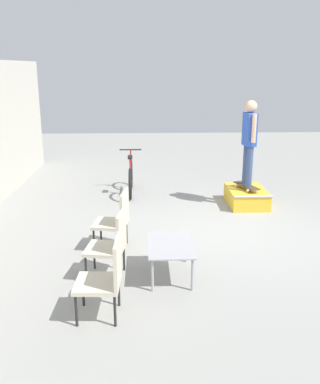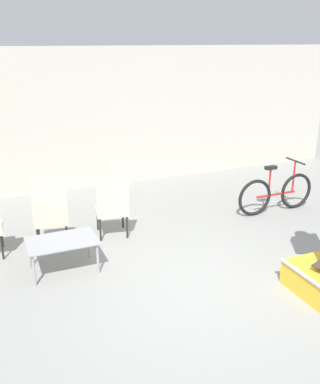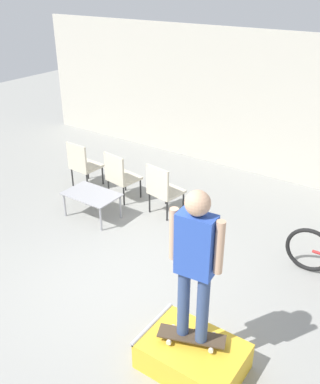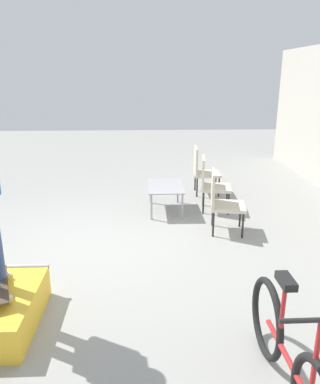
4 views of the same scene
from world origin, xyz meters
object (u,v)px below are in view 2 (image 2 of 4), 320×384
at_px(patio_chair_right, 112,207).
at_px(patio_chair_center, 51,216).
at_px(coffee_table, 62,244).
at_px(bicycle, 276,193).

bearing_deg(patio_chair_right, patio_chair_center, 8.88).
xyz_separation_m(patio_chair_center, patio_chair_right, (0.99, 0.00, 0.00)).
relative_size(patio_chair_center, patio_chair_right, 1.00).
xyz_separation_m(coffee_table, bicycle, (4.15, 0.67, -0.05)).
bearing_deg(patio_chair_center, patio_chair_right, -171.40).
xyz_separation_m(patio_chair_right, bicycle, (3.18, -0.14, -0.15)).
xyz_separation_m(patio_chair_center, bicycle, (4.17, -0.14, -0.15)).
bearing_deg(bicycle, patio_chair_center, 177.65).
bearing_deg(patio_chair_right, bicycle, -173.63).
xyz_separation_m(coffee_table, patio_chair_right, (0.97, 0.81, 0.10)).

